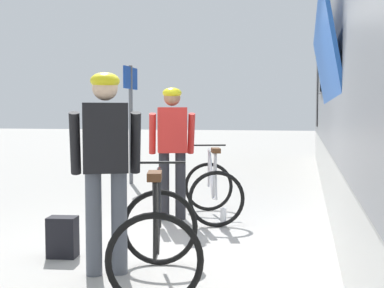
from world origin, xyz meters
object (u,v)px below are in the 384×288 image
(backpack_on_platform, at_px, (63,237))
(platform_sign_post, at_px, (131,104))
(cyclist_far_in_red, at_px, (172,141))
(bicycle_far_silver, at_px, (212,189))
(bicycle_near_black, at_px, (157,237))
(cyclist_near_in_dark, at_px, (106,155))
(water_bottle_near_the_bikes, at_px, (223,217))

(backpack_on_platform, relative_size, platform_sign_post, 0.17)
(cyclist_far_in_red, bearing_deg, bicycle_far_silver, 17.83)
(bicycle_near_black, bearing_deg, backpack_on_platform, 155.85)
(cyclist_near_in_dark, bearing_deg, backpack_on_platform, 150.15)
(cyclist_far_in_red, xyz_separation_m, water_bottle_near_the_bikes, (0.74, -0.25, -0.94))
(bicycle_near_black, xyz_separation_m, platform_sign_post, (-2.30, 5.42, 1.22))
(backpack_on_platform, bearing_deg, cyclist_far_in_red, 64.67)
(backpack_on_platform, relative_size, water_bottle_near_the_bikes, 1.73)
(bicycle_near_black, distance_m, water_bottle_near_the_bikes, 2.18)
(cyclist_far_in_red, relative_size, platform_sign_post, 0.73)
(cyclist_near_in_dark, xyz_separation_m, platform_sign_post, (-1.78, 5.27, 0.57))
(platform_sign_post, bearing_deg, cyclist_near_in_dark, -71.32)
(bicycle_far_silver, height_order, backpack_on_platform, bicycle_far_silver)
(cyclist_far_in_red, relative_size, bicycle_far_silver, 1.43)
(bicycle_far_silver, bearing_deg, cyclist_far_in_red, -162.17)
(bicycle_near_black, bearing_deg, cyclist_far_in_red, 103.11)
(cyclist_far_in_red, distance_m, backpack_on_platform, 2.16)
(water_bottle_near_the_bikes, height_order, platform_sign_post, platform_sign_post)
(cyclist_far_in_red, xyz_separation_m, platform_sign_post, (-1.74, 3.01, 0.57))
(platform_sign_post, bearing_deg, water_bottle_near_the_bikes, -52.86)
(cyclist_far_in_red, relative_size, water_bottle_near_the_bikes, 7.60)
(bicycle_near_black, relative_size, backpack_on_platform, 3.05)
(cyclist_near_in_dark, distance_m, bicycle_far_silver, 2.55)
(cyclist_far_in_red, bearing_deg, water_bottle_near_the_bikes, -18.85)
(cyclist_far_in_red, bearing_deg, bicycle_near_black, -76.89)
(bicycle_near_black, height_order, bicycle_far_silver, same)
(bicycle_far_silver, bearing_deg, platform_sign_post, 128.30)
(backpack_on_platform, distance_m, platform_sign_post, 5.25)
(bicycle_near_black, bearing_deg, platform_sign_post, 112.95)
(bicycle_near_black, distance_m, bicycle_far_silver, 2.58)
(cyclist_far_in_red, distance_m, bicycle_far_silver, 0.85)
(cyclist_near_in_dark, relative_size, water_bottle_near_the_bikes, 7.60)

